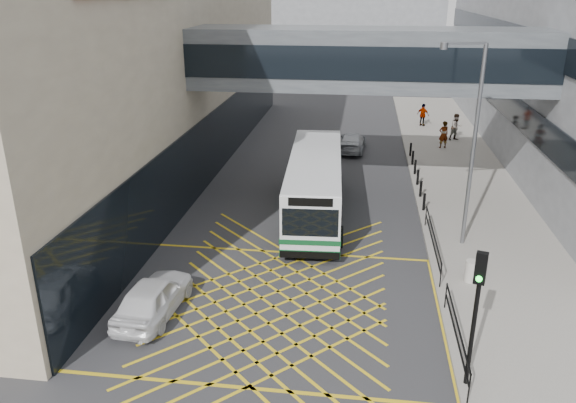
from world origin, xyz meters
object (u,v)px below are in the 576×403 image
at_px(car_dark, 323,165).
at_px(litter_bin, 471,271).
at_px(bus, 315,184).
at_px(car_silver, 352,141).
at_px(street_lamp, 471,135).
at_px(pedestrian_a, 444,135).
at_px(pedestrian_c, 423,115).
at_px(pedestrian_b, 456,127).
at_px(car_white, 153,296).
at_px(traffic_light, 477,301).

height_order(car_dark, litter_bin, car_dark).
relative_size(bus, car_silver, 2.58).
bearing_deg(street_lamp, car_silver, 93.34).
xyz_separation_m(pedestrian_a, pedestrian_c, (-0.84, 6.64, -0.05)).
xyz_separation_m(car_silver, litter_bin, (5.13, -18.66, -0.08)).
xyz_separation_m(litter_bin, pedestrian_b, (2.47, 22.07, 0.55)).
xyz_separation_m(street_lamp, pedestrian_a, (1.25, 16.24, -4.03)).
relative_size(car_dark, street_lamp, 0.51).
relative_size(car_silver, litter_bin, 5.02).
bearing_deg(car_white, pedestrian_a, -114.71).
bearing_deg(litter_bin, car_dark, 117.93).
bearing_deg(street_lamp, pedestrian_c, 73.52).
bearing_deg(traffic_light, car_silver, 116.61).
relative_size(car_white, street_lamp, 0.52).
bearing_deg(street_lamp, traffic_light, -112.42).
bearing_deg(pedestrian_b, car_dark, -161.79).
bearing_deg(litter_bin, traffic_light, -100.52).
relative_size(car_white, pedestrian_b, 2.30).
height_order(traffic_light, litter_bin, traffic_light).
bearing_deg(pedestrian_a, pedestrian_b, -136.74).
xyz_separation_m(car_dark, litter_bin, (6.74, -12.72, -0.10)).
distance_m(car_white, traffic_light, 10.92).
relative_size(traffic_light, litter_bin, 4.98).
xyz_separation_m(traffic_light, pedestrian_c, (1.61, 32.74, -1.90)).
height_order(car_silver, litter_bin, car_silver).
bearing_deg(traffic_light, pedestrian_b, 100.32).
relative_size(street_lamp, litter_bin, 10.09).
distance_m(car_white, litter_bin, 12.09).
height_order(pedestrian_a, pedestrian_b, pedestrian_b).
relative_size(traffic_light, pedestrian_b, 2.20).
distance_m(pedestrian_b, pedestrian_c, 4.77).
relative_size(car_white, pedestrian_c, 2.48).
height_order(traffic_light, street_lamp, street_lamp).
bearing_deg(pedestrian_c, car_silver, 89.51).
bearing_deg(bus, car_silver, 79.69).
bearing_deg(car_white, pedestrian_b, -114.58).
bearing_deg(car_silver, pedestrian_a, -166.16).
xyz_separation_m(car_silver, pedestrian_a, (6.41, 1.09, 0.44)).
bearing_deg(pedestrian_b, car_silver, 176.93).
xyz_separation_m(bus, pedestrian_a, (7.97, 13.37, -0.55)).
height_order(car_dark, pedestrian_c, pedestrian_c).
distance_m(car_dark, litter_bin, 14.39).
height_order(street_lamp, pedestrian_c, street_lamp).
xyz_separation_m(car_silver, street_lamp, (5.16, -15.16, 4.47)).
bearing_deg(pedestrian_b, pedestrian_a, -144.43).
xyz_separation_m(litter_bin, pedestrian_a, (1.27, 19.75, 0.53)).
relative_size(bus, traffic_light, 2.60).
relative_size(bus, pedestrian_b, 5.71).
distance_m(car_dark, traffic_light, 19.99).
relative_size(car_silver, pedestrian_b, 2.22).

